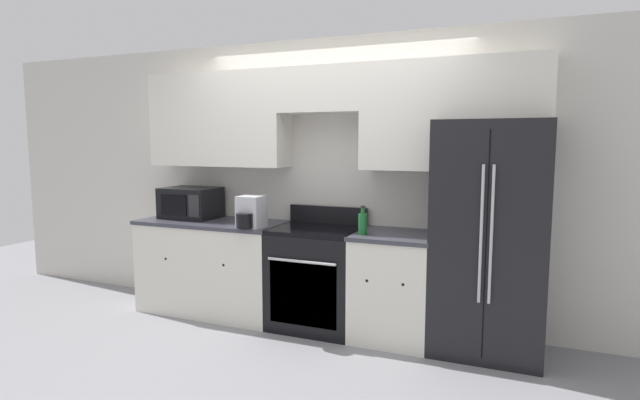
# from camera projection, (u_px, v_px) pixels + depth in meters

# --- Properties ---
(ground_plane) EXTENTS (12.00, 12.00, 0.00)m
(ground_plane) POSITION_uv_depth(u_px,v_px,m) (306.00, 339.00, 4.21)
(ground_plane) COLOR gray
(wall_back) EXTENTS (8.00, 0.39, 2.60)m
(wall_back) POSITION_uv_depth(u_px,v_px,m) (331.00, 153.00, 4.56)
(wall_back) COLOR beige
(wall_back) RESTS_ON ground_plane
(lower_cabinets_left) EXTENTS (1.44, 0.64, 0.90)m
(lower_cabinets_left) POSITION_uv_depth(u_px,v_px,m) (214.00, 266.00, 4.86)
(lower_cabinets_left) COLOR silver
(lower_cabinets_left) RESTS_ON ground_plane
(lower_cabinets_right) EXTENTS (0.67, 0.64, 0.90)m
(lower_cabinets_right) POSITION_uv_depth(u_px,v_px,m) (394.00, 286.00, 4.19)
(lower_cabinets_right) COLOR silver
(lower_cabinets_right) RESTS_ON ground_plane
(oven_range) EXTENTS (0.77, 0.65, 1.06)m
(oven_range) POSITION_uv_depth(u_px,v_px,m) (317.00, 277.00, 4.45)
(oven_range) COLOR black
(oven_range) RESTS_ON ground_plane
(refrigerator) EXTENTS (0.84, 0.76, 1.82)m
(refrigerator) POSITION_uv_depth(u_px,v_px,m) (489.00, 238.00, 3.90)
(refrigerator) COLOR black
(refrigerator) RESTS_ON ground_plane
(microwave) EXTENTS (0.53, 0.41, 0.30)m
(microwave) POSITION_uv_depth(u_px,v_px,m) (191.00, 203.00, 4.97)
(microwave) COLOR black
(microwave) RESTS_ON lower_cabinets_left
(bottle) EXTENTS (0.08, 0.08, 0.24)m
(bottle) POSITION_uv_depth(u_px,v_px,m) (363.00, 223.00, 4.08)
(bottle) COLOR #195928
(bottle) RESTS_ON lower_cabinets_right
(coffee_maker) EXTENTS (0.21, 0.29, 0.28)m
(coffee_maker) POSITION_uv_depth(u_px,v_px,m) (250.00, 213.00, 4.40)
(coffee_maker) COLOR #B7B7BC
(coffee_maker) RESTS_ON lower_cabinets_left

